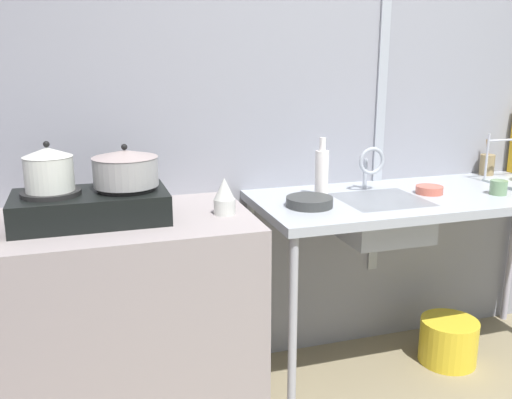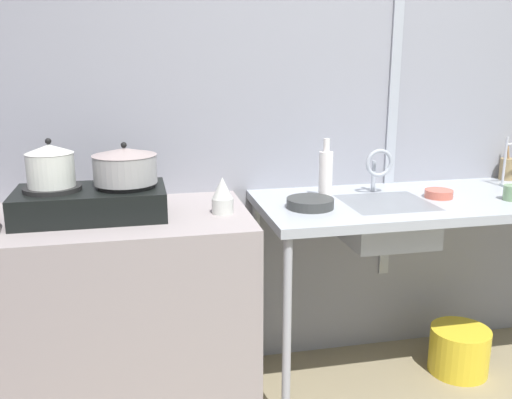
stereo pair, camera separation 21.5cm
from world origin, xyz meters
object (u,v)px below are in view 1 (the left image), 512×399
utensil_jar (487,164)px  bottle_by_sink (322,173)px  stove (91,206)px  cup_by_rack (498,187)px  sink_basin (380,218)px  pot_on_right_burner (125,168)px  small_bowl_on_drainboard (429,190)px  pot_on_left_burner (49,169)px  frying_pan (309,202)px  percolator (224,196)px  bucket_on_floor (448,341)px  faucet (371,163)px

utensil_jar → bottle_by_sink: bearing=-169.4°
stove → cup_by_rack: (1.83, -0.12, -0.03)m
cup_by_rack → bottle_by_sink: bottle_by_sink is taller
sink_basin → stove: bearing=178.3°
pot_on_right_burner → sink_basin: pot_on_right_burner is taller
small_bowl_on_drainboard → utensil_jar: (0.55, 0.27, 0.04)m
bottle_by_sink → utensil_jar: bearing=10.6°
sink_basin → bottle_by_sink: (-0.25, 0.11, 0.21)m
pot_on_left_burner → frying_pan: bearing=-2.8°
small_bowl_on_drainboard → pot_on_left_burner: bearing=179.8°
pot_on_right_burner → bottle_by_sink: bearing=4.5°
percolator → pot_on_right_burner: bearing=172.0°
cup_by_rack → bucket_on_floor: cup_by_rack is taller
stove → utensil_jar: bearing=7.4°
pot_on_left_burner → small_bowl_on_drainboard: bearing=-0.2°
stove → faucet: 1.29m
bucket_on_floor → sink_basin: bearing=-178.1°
stove → utensil_jar: utensil_jar is taller
stove → sink_basin: bearing=-1.7°
stove → bottle_by_sink: size_ratio=2.12×
stove → sink_basin: 1.27m
pot_on_right_burner → small_bowl_on_drainboard: pot_on_right_burner is taller
sink_basin → bucket_on_floor: sink_basin is taller
sink_basin → frying_pan: frying_pan is taller
percolator → bottle_by_sink: (0.49, 0.12, 0.04)m
frying_pan → bottle_by_sink: bottle_by_sink is taller
pot_on_right_burner → faucet: 1.15m
bottle_by_sink → pot_on_left_burner: bearing=-176.6°
frying_pan → small_bowl_on_drainboard: size_ratio=1.60×
stove → small_bowl_on_drainboard: bearing=-0.2°
stove → utensil_jar: size_ratio=3.04×
faucet → small_bowl_on_drainboard: bearing=-27.5°
sink_basin → frying_pan: bearing=-177.8°
sink_basin → frying_pan: size_ratio=1.85×
bottle_by_sink → frying_pan: bearing=-132.1°
faucet → small_bowl_on_drainboard: 0.30m
percolator → sink_basin: 0.76m
frying_pan → small_bowl_on_drainboard: 0.63m
pot_on_left_burner → faucet: pot_on_left_burner is taller
percolator → utensil_jar: 1.59m
pot_on_right_burner → bucket_on_floor: size_ratio=0.88×
cup_by_rack → bucket_on_floor: size_ratio=0.27×
percolator → faucet: (0.76, 0.18, 0.06)m
stove → sink_basin: stove is taller
cup_by_rack → bottle_by_sink: size_ratio=0.28×
sink_basin → utensil_jar: (0.82, 0.31, 0.15)m
cup_by_rack → small_bowl_on_drainboard: size_ratio=0.61×
sink_basin → frying_pan: (-0.36, -0.01, 0.11)m
bucket_on_floor → stove: bearing=179.3°
frying_pan → small_bowl_on_drainboard: (0.63, 0.04, -0.00)m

